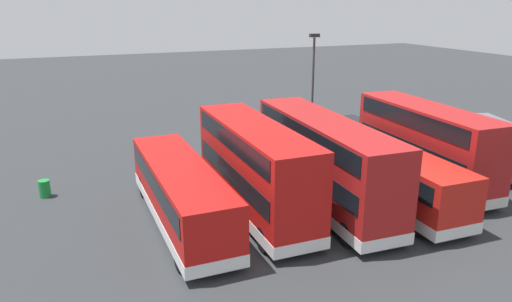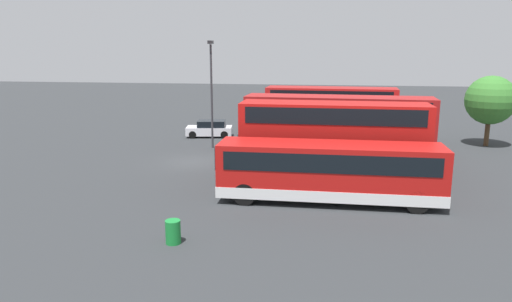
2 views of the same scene
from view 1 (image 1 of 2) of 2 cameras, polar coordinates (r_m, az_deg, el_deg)
ground_plane at (r=33.59m, az=-0.51°, el=-0.27°), size 140.00×140.00×0.00m
bus_double_decker_near_end at (r=29.15m, az=19.48°, el=0.95°), size 3.04×10.19×4.55m
bus_single_deck_second at (r=26.65m, az=14.61°, el=-1.97°), size 2.94×12.06×2.95m
bus_double_decker_third at (r=24.82m, az=8.04°, el=-0.99°), size 3.14×11.96×4.55m
bus_double_decker_fourth at (r=23.53m, az=-0.14°, el=-1.87°), size 2.72×10.54×4.55m
bus_single_deck_fifth at (r=22.93m, az=-8.93°, el=-4.83°), size 2.63×11.04×2.95m
box_truck_blue at (r=33.16m, az=25.41°, el=0.83°), size 4.55×7.90×3.20m
car_hatchback_silver at (r=38.60m, az=11.45°, el=2.81°), size 2.38×4.14×1.43m
lamp_post_tall at (r=34.35m, az=6.79°, el=8.12°), size 0.70×0.30×8.08m
waste_bin_yellow at (r=28.51m, az=-23.88°, el=-4.12°), size 0.60×0.60×0.95m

